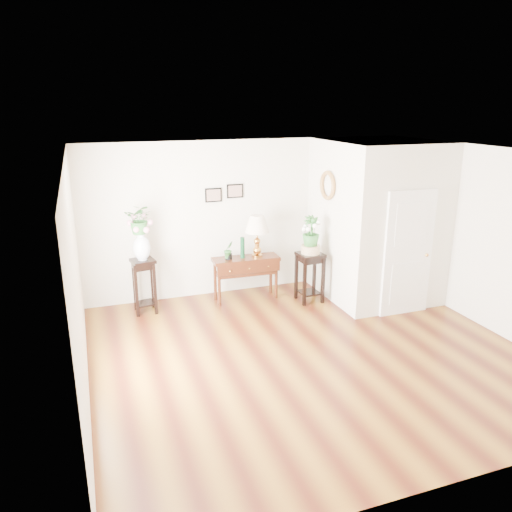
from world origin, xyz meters
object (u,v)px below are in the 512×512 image
table_lamp (257,237)px  plant_stand_b (310,277)px  console_table (246,278)px  plant_stand_a (144,286)px

table_lamp → plant_stand_b: bearing=-28.4°
plant_stand_b → table_lamp: bearing=151.6°
console_table → plant_stand_b: plant_stand_b is taller
console_table → table_lamp: bearing=2.3°
table_lamp → plant_stand_b: size_ratio=0.85×
plant_stand_a → plant_stand_b: 2.87m
table_lamp → plant_stand_a: (-2.00, 0.02, -0.67)m
plant_stand_a → plant_stand_b: (2.84, -0.47, -0.02)m
console_table → table_lamp: (0.21, 0.00, 0.75)m
console_table → plant_stand_a: bearing=-178.4°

